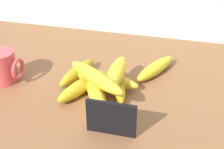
{
  "coord_description": "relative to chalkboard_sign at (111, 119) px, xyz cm",
  "views": [
    {
      "loc": [
        15.49,
        -64.49,
        51.3
      ],
      "look_at": [
        -1.03,
        2.3,
        8.0
      ],
      "focal_mm": 50.79,
      "sensor_mm": 36.0,
      "label": 1
    }
  ],
  "objects": [
    {
      "name": "counter_top",
      "position": [
        -2.73,
        13.61,
        -5.36
      ],
      "size": [
        110.0,
        76.0,
        3.0
      ],
      "primitive_type": "cube",
      "color": "brown",
      "rests_on": "ground"
    },
    {
      "name": "chalkboard_sign",
      "position": [
        0.0,
        0.0,
        0.0
      ],
      "size": [
        11.0,
        1.8,
        8.4
      ],
      "color": "black",
      "rests_on": "counter_top"
    },
    {
      "name": "coffee_mug",
      "position": [
        -33.8,
        13.76,
        0.53
      ],
      "size": [
        9.36,
        7.86,
        8.76
      ],
      "color": "#D0464B",
      "rests_on": "counter_top"
    },
    {
      "name": "banana_0",
      "position": [
        -14.57,
        19.62,
        -2.05
      ],
      "size": [
        7.88,
        16.03,
        3.61
      ],
      "primitive_type": "ellipsoid",
      "rotation": [
        0.0,
        0.0,
        1.28
      ],
      "color": "#AB8E1C",
      "rests_on": "counter_top"
    },
    {
      "name": "banana_1",
      "position": [
        -11.62,
        12.51,
        -1.99
      ],
      "size": [
        9.57,
        15.26,
        3.74
      ],
      "primitive_type": "ellipsoid",
      "rotation": [
        0.0,
        0.0,
        1.15
      ],
      "color": "gold",
      "rests_on": "counter_top"
    },
    {
      "name": "banana_2",
      "position": [
        -2.11,
        16.6,
        -2.25
      ],
      "size": [
        8.03,
        16.3,
        3.2
      ],
      "primitive_type": "ellipsoid",
      "rotation": [
        0.0,
        0.0,
        5.03
      ],
      "color": "#B99617",
      "rests_on": "counter_top"
    },
    {
      "name": "banana_3",
      "position": [
        -7.08,
        11.93,
        -1.83
      ],
      "size": [
        12.68,
        20.13,
        4.06
      ],
      "primitive_type": "ellipsoid",
      "rotation": [
        0.0,
        0.0,
        2.03
      ],
      "color": "yellow",
      "rests_on": "counter_top"
    },
    {
      "name": "banana_4",
      "position": [
        6.28,
        27.04,
        -2.05
      ],
      "size": [
        10.92,
        16.21,
        3.62
      ],
      "primitive_type": "ellipsoid",
      "rotation": [
        0.0,
        0.0,
        4.22
      ],
      "color": "gold",
      "rests_on": "counter_top"
    },
    {
      "name": "banana_5",
      "position": [
        -6.91,
        17.85,
        -1.82
      ],
      "size": [
        20.85,
        6.99,
        4.08
      ],
      "primitive_type": "ellipsoid",
      "rotation": [
        0.0,
        0.0,
        3.0
      ],
      "color": "gold",
      "rests_on": "counter_top"
    },
    {
      "name": "banana_6",
      "position": [
        -2.54,
        16.19,
        1.44
      ],
      "size": [
        4.22,
        16.64,
        4.19
      ],
      "primitive_type": "ellipsoid",
      "rotation": [
        0.0,
        0.0,
        4.71
      ],
      "color": "yellow",
      "rests_on": "banana_2"
    },
    {
      "name": "banana_7",
      "position": [
        -6.97,
        12.19,
        2.09
      ],
      "size": [
        18.35,
        14.16,
        3.78
      ],
      "primitive_type": "ellipsoid",
      "rotation": [
        0.0,
        0.0,
        2.54
      ],
      "color": "gold",
      "rests_on": "banana_3"
    }
  ]
}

